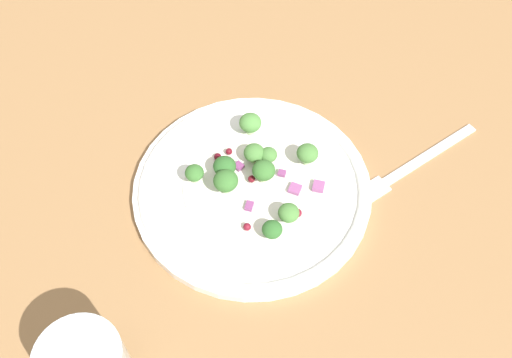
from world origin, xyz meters
The scene contains 26 objects.
ground_plane centered at (0.00, 0.00, -1.00)cm, with size 180.00×180.00×2.00cm, color olive.
plate centered at (-0.46, 0.53, 0.86)cm, with size 28.04×28.04×1.70cm.
dressing_pool centered at (-0.46, 0.53, 1.30)cm, with size 16.26×16.26×0.20cm, color white.
broccoli_floret_0 centered at (-3.38, 5.76, 2.98)cm, with size 2.38×2.38×2.41cm.
broccoli_floret_1 centered at (-1.27, 7.50, 2.80)cm, with size 2.26×2.26×2.29cm.
broccoli_floret_2 centered at (3.07, 1.02, 3.67)cm, with size 2.86×2.86×2.89cm.
broccoli_floret_3 centered at (-6.89, -1.80, 3.36)cm, with size 2.58×2.58×2.61cm.
broccoli_floret_4 centered at (-0.73, -3.08, 2.87)cm, with size 2.50×2.50×2.53cm.
broccoli_floret_5 centered at (2.96, -1.40, 3.15)cm, with size 2.68×2.68×2.71cm.
broccoli_floret_6 centered at (-0.87, -7.51, 3.15)cm, with size 2.74×2.74×2.78cm.
broccoli_floret_7 centered at (-1.42, -0.12, 3.42)cm, with size 2.70×2.70×2.73cm.
broccoli_floret_8 centered at (-2.40, -2.65, 2.76)cm, with size 2.07×2.07×2.09cm.
broccoli_floret_9 centered at (6.50, -0.90, 3.22)cm, with size 2.21×2.21×2.24cm.
cranberry_0 centered at (3.59, -4.02, 1.72)cm, with size 0.90×0.90×0.90cm, color #4C0A14.
cranberry_1 centered at (2.15, -4.48, 1.91)cm, with size 0.82×0.82×0.82cm, color maroon.
cranberry_2 centered at (-1.19, -0.95, 1.98)cm, with size 0.97×0.97×0.97cm, color maroon.
cranberry_3 centered at (1.33, 6.22, 1.85)cm, with size 0.88×0.88×0.88cm, color maroon.
cranberry_4 centered at (-4.49, 5.38, 2.14)cm, with size 1.00×1.00×1.00cm, color maroon.
cranberry_5 centered at (-0.13, -0.12, 2.03)cm, with size 0.86×0.86×0.86cm, color maroon.
onion_bit_0 centered at (1.24, -2.29, 1.71)cm, with size 1.02×1.01×0.45cm, color #843D75.
onion_bit_1 centered at (-4.85, 1.84, 1.71)cm, with size 1.35×1.34×0.45cm, color #934C84.
onion_bit_2 centered at (0.72, 3.43, 1.66)cm, with size 1.14×0.85×0.54cm, color #843D75.
onion_bit_3 centered at (-1.78, -3.32, 1.51)cm, with size 0.81×1.14×0.38cm, color #934C84.
onion_bit_4 centered at (-3.70, -0.54, 1.75)cm, with size 0.91×0.81×0.42cm, color #843D75.
onion_bit_5 centered at (-7.62, 1.92, 1.78)cm, with size 1.38×1.32×0.58cm, color #934C84.
fork centered at (-19.96, -0.61, 0.25)cm, with size 17.37×10.10×0.50cm.
Camera 1 is at (5.00, 39.94, 60.10)cm, focal length 42.50 mm.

